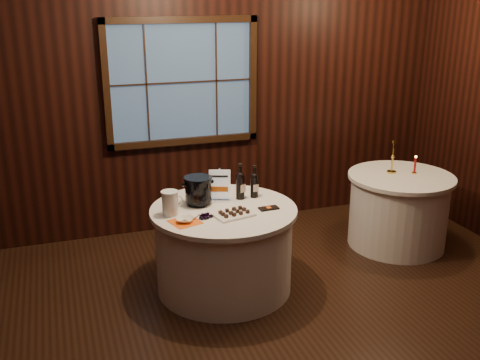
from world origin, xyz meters
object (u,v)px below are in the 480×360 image
object	(u,v)px
brass_candlestick	(392,161)
red_candle	(415,166)
main_table	(224,248)
port_bottle_right	(254,183)
sign_stand	(220,190)
side_table	(398,210)
cracker_bowl	(185,220)
grape_bunch	(206,216)
chocolate_plate	(234,213)
glass_pitcher	(170,203)
ice_bucket	(198,190)
chocolate_box	(269,208)
port_bottle_left	(240,184)

from	to	relation	value
brass_candlestick	red_candle	xyz separation A→B (m)	(0.21, -0.10, -0.05)
main_table	port_bottle_right	bearing A→B (deg)	27.16
brass_candlestick	main_table	bearing A→B (deg)	-168.25
sign_stand	side_table	bearing A→B (deg)	22.82
main_table	brass_candlestick	bearing A→B (deg)	11.75
main_table	red_candle	world-z (taller)	red_candle
brass_candlestick	red_candle	distance (m)	0.24
port_bottle_right	cracker_bowl	xyz separation A→B (m)	(-0.74, -0.38, -0.11)
grape_bunch	red_candle	xyz separation A→B (m)	(2.36, 0.48, 0.06)
chocolate_plate	brass_candlestick	xyz separation A→B (m)	(1.92, 0.59, 0.11)
main_table	glass_pitcher	distance (m)	0.68
ice_bucket	cracker_bowl	xyz separation A→B (m)	(-0.21, -0.36, -0.11)
chocolate_box	main_table	bearing A→B (deg)	156.35
side_table	grape_bunch	bearing A→B (deg)	-167.88
main_table	chocolate_plate	size ratio (longest dim) A/B	3.50
red_candle	chocolate_box	bearing A→B (deg)	-165.94
sign_stand	port_bottle_left	world-z (taller)	port_bottle_left
sign_stand	cracker_bowl	distance (m)	0.57
side_table	port_bottle_right	size ratio (longest dim) A/B	3.59
glass_pitcher	red_candle	distance (m)	2.64
red_candle	chocolate_plate	bearing A→B (deg)	-166.89
main_table	side_table	distance (m)	2.02
port_bottle_left	glass_pitcher	bearing A→B (deg)	172.46
chocolate_plate	ice_bucket	bearing A→B (deg)	121.62
port_bottle_right	side_table	bearing A→B (deg)	-0.68
sign_stand	port_bottle_left	size ratio (longest dim) A/B	0.92
side_table	brass_candlestick	size ratio (longest dim) A/B	3.12
port_bottle_left	brass_candlestick	size ratio (longest dim) A/B	0.96
port_bottle_left	brass_candlestick	distance (m)	1.75
chocolate_box	glass_pitcher	world-z (taller)	glass_pitcher
brass_candlestick	red_candle	size ratio (longest dim) A/B	1.79
chocolate_plate	brass_candlestick	world-z (taller)	brass_candlestick
main_table	chocolate_box	xyz separation A→B (m)	(0.36, -0.14, 0.39)
port_bottle_right	brass_candlestick	distance (m)	1.61
port_bottle_right	glass_pitcher	world-z (taller)	port_bottle_right
side_table	chocolate_box	bearing A→B (deg)	-164.83
port_bottle_right	main_table	bearing A→B (deg)	-157.72
main_table	port_bottle_left	size ratio (longest dim) A/B	3.86
cracker_bowl	sign_stand	bearing A→B (deg)	42.41
sign_stand	port_bottle_right	size ratio (longest dim) A/B	1.02
ice_bucket	grape_bunch	bearing A→B (deg)	-94.52
main_table	grape_bunch	distance (m)	0.49
main_table	cracker_bowl	bearing A→B (deg)	-153.10
chocolate_box	cracker_bowl	world-z (taller)	cracker_bowl
sign_stand	port_bottle_left	bearing A→B (deg)	19.43
port_bottle_right	chocolate_plate	bearing A→B (deg)	-135.60
side_table	chocolate_plate	size ratio (longest dim) A/B	2.95
main_table	cracker_bowl	distance (m)	0.59
ice_bucket	glass_pitcher	bearing A→B (deg)	-150.91
port_bottle_right	grape_bunch	world-z (taller)	port_bottle_right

